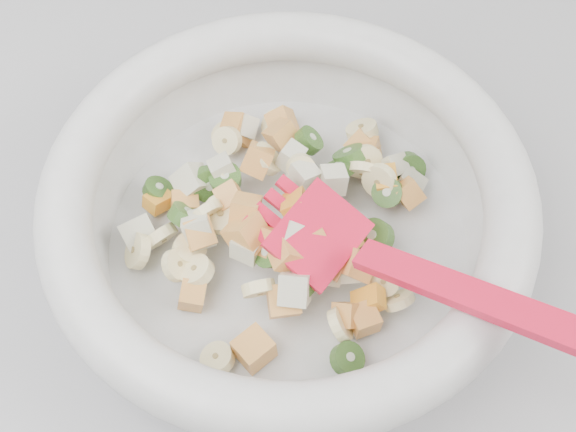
{
  "coord_description": "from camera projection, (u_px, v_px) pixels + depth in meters",
  "views": [
    {
      "loc": [
        0.1,
        1.13,
        1.39
      ],
      "look_at": [
        0.08,
        1.41,
        0.95
      ],
      "focal_mm": 45.0,
      "sensor_mm": 36.0,
      "label": 1
    }
  ],
  "objects": [
    {
      "name": "mixing_bowl",
      "position": [
        288.0,
        211.0,
        0.52
      ],
      "size": [
        0.41,
        0.35,
        0.14
      ],
      "color": "silver",
      "rests_on": "counter"
    },
    {
      "name": "counter",
      "position": [
        230.0,
        383.0,
        0.98
      ],
      "size": [
        2.0,
        0.6,
        0.9
      ],
      "primitive_type": "cube",
      "color": "#95959A",
      "rests_on": "ground"
    }
  ]
}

